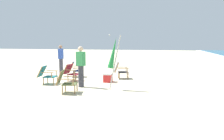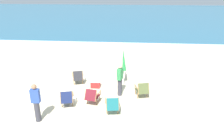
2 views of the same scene
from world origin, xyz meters
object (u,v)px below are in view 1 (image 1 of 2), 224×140
(beach_chair_back_left, at_px, (72,72))
(beach_chair_back_right, at_px, (75,69))
(umbrella_furled_green, at_px, (113,54))
(cooler_box, at_px, (108,77))
(beach_chair_mid_center, at_px, (120,70))
(beach_chair_front_left, at_px, (65,81))
(person_near_chairs, at_px, (81,66))
(beach_chair_front_right, at_px, (46,74))
(person_by_waterline, at_px, (61,59))

(beach_chair_back_left, height_order, beach_chair_back_right, beach_chair_back_right)
(umbrella_furled_green, bearing_deg, cooler_box, -157.69)
(beach_chair_mid_center, height_order, beach_chair_back_left, beach_chair_mid_center)
(beach_chair_front_left, xyz_separation_m, person_near_chairs, (-1.10, 0.15, 0.41))
(beach_chair_front_right, bearing_deg, person_near_chairs, 82.34)
(person_near_chairs, bearing_deg, cooler_box, 150.31)
(beach_chair_back_right, distance_m, person_near_chairs, 2.67)
(beach_chair_back_left, xyz_separation_m, cooler_box, (-0.13, 1.72, -0.22))
(beach_chair_back_left, xyz_separation_m, beach_chair_back_right, (-1.10, -0.31, 0.00))
(beach_chair_front_right, distance_m, beach_chair_back_left, 1.22)
(beach_chair_front_left, relative_size, umbrella_furled_green, 0.39)
(beach_chair_front_right, height_order, person_near_chairs, person_near_chairs)
(beach_chair_back_left, relative_size, cooler_box, 1.73)
(beach_chair_mid_center, distance_m, beach_chair_front_left, 3.69)
(person_by_waterline, bearing_deg, beach_chair_back_right, 55.28)
(cooler_box, bearing_deg, beach_chair_back_left, -85.66)
(beach_chair_front_left, bearing_deg, umbrella_furled_green, 122.75)
(beach_chair_back_left, bearing_deg, person_near_chairs, 38.36)
(beach_chair_mid_center, xyz_separation_m, beach_chair_front_left, (3.46, -1.26, -0.00))
(beach_chair_front_right, relative_size, person_near_chairs, 0.51)
(person_by_waterline, bearing_deg, cooler_box, 60.82)
(beach_chair_front_right, bearing_deg, umbrella_furled_green, 83.42)
(beach_chair_mid_center, bearing_deg, person_near_chairs, -25.25)
(beach_chair_front_left, xyz_separation_m, person_by_waterline, (-4.26, -2.34, 0.41))
(beach_chair_front_left, xyz_separation_m, cooler_box, (-2.44, 0.91, -0.23))
(beach_chair_mid_center, xyz_separation_m, beach_chair_back_right, (0.05, -2.38, -0.01))
(beach_chair_front_right, distance_m, beach_chair_mid_center, 3.52)
(beach_chair_back_right, xyz_separation_m, person_by_waterline, (-0.85, -1.22, 0.41))
(beach_chair_front_right, relative_size, umbrella_furled_green, 0.40)
(beach_chair_back_right, bearing_deg, umbrella_furled_green, 47.22)
(beach_chair_front_left, distance_m, umbrella_furled_green, 2.03)
(beach_chair_front_left, xyz_separation_m, beach_chair_back_right, (-3.41, -1.12, -0.01))
(beach_chair_front_left, bearing_deg, beach_chair_back_right, -161.83)
(beach_chair_front_left, bearing_deg, person_near_chairs, 172.35)
(beach_chair_front_left, xyz_separation_m, umbrella_furled_green, (-0.97, 1.52, 0.94))
(person_by_waterline, distance_m, cooler_box, 3.78)
(beach_chair_front_right, relative_size, beach_chair_front_left, 1.02)
(umbrella_furled_green, bearing_deg, beach_chair_mid_center, -174.18)
(umbrella_furled_green, distance_m, person_by_waterline, 5.10)
(beach_chair_back_right, bearing_deg, beach_chair_front_right, -11.23)
(person_near_chairs, height_order, cooler_box, person_near_chairs)
(cooler_box, bearing_deg, person_by_waterline, -119.18)
(person_near_chairs, bearing_deg, beach_chair_front_right, -97.66)
(beach_chair_mid_center, relative_size, beach_chair_back_left, 0.97)
(beach_chair_front_right, relative_size, cooler_box, 1.69)
(umbrella_furled_green, xyz_separation_m, person_by_waterline, (-3.29, -3.86, -0.53))
(person_near_chairs, relative_size, person_by_waterline, 1.00)
(beach_chair_front_right, xyz_separation_m, umbrella_furled_green, (0.35, 3.05, 0.94))
(person_by_waterline, bearing_deg, person_near_chairs, 38.24)
(beach_chair_mid_center, distance_m, umbrella_furled_green, 2.67)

